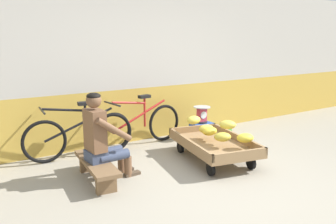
# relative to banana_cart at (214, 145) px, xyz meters

# --- Properties ---
(ground_plane) EXTENTS (80.00, 80.00, 0.00)m
(ground_plane) POSITION_rel_banana_cart_xyz_m (-0.50, -0.99, -0.24)
(ground_plane) COLOR gray
(back_wall) EXTENTS (16.00, 0.30, 2.63)m
(back_wall) POSITION_rel_banana_cart_xyz_m (-0.50, 1.66, 1.08)
(back_wall) COLOR gold
(back_wall) RESTS_ON ground
(banana_cart) EXTENTS (1.10, 1.57, 0.36)m
(banana_cart) POSITION_rel_banana_cart_xyz_m (0.00, 0.00, 0.00)
(banana_cart) COLOR #99754C
(banana_cart) RESTS_ON ground
(banana_pile) EXTENTS (0.56, 1.07, 0.26)m
(banana_pile) POSITION_rel_banana_cart_xyz_m (0.04, -0.02, 0.23)
(banana_pile) COLOR gold
(banana_pile) RESTS_ON banana_cart
(low_bench) EXTENTS (0.40, 1.12, 0.27)m
(low_bench) POSITION_rel_banana_cart_xyz_m (-1.75, 0.19, -0.04)
(low_bench) COLOR brown
(low_bench) RESTS_ON ground
(vendor_seated) EXTENTS (0.70, 0.50, 1.14)m
(vendor_seated) POSITION_rel_banana_cart_xyz_m (-1.66, 0.19, 0.33)
(vendor_seated) COLOR brown
(vendor_seated) RESTS_ON ground
(plastic_crate) EXTENTS (0.36, 0.28, 0.30)m
(plastic_crate) POSITION_rel_banana_cart_xyz_m (0.53, 0.98, -0.09)
(plastic_crate) COLOR #234CA8
(plastic_crate) RESTS_ON ground
(weighing_scale) EXTENTS (0.30, 0.30, 0.29)m
(weighing_scale) POSITION_rel_banana_cart_xyz_m (0.53, 0.98, 0.21)
(weighing_scale) COLOR #28282D
(weighing_scale) RESTS_ON plastic_crate
(bicycle_near_left) EXTENTS (1.66, 0.48, 0.86)m
(bicycle_near_left) POSITION_rel_banana_cart_xyz_m (-1.63, 1.17, 0.11)
(bicycle_near_left) COLOR black
(bicycle_near_left) RESTS_ON ground
(bicycle_far_left) EXTENTS (1.66, 0.48, 0.86)m
(bicycle_far_left) POSITION_rel_banana_cart_xyz_m (-0.59, 1.21, 0.11)
(bicycle_far_left) COLOR black
(bicycle_far_left) RESTS_ON ground
(shopping_bag) EXTENTS (0.18, 0.12, 0.24)m
(shopping_bag) POSITION_rel_banana_cart_xyz_m (0.82, 0.66, -0.12)
(shopping_bag) COLOR green
(shopping_bag) RESTS_ON ground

